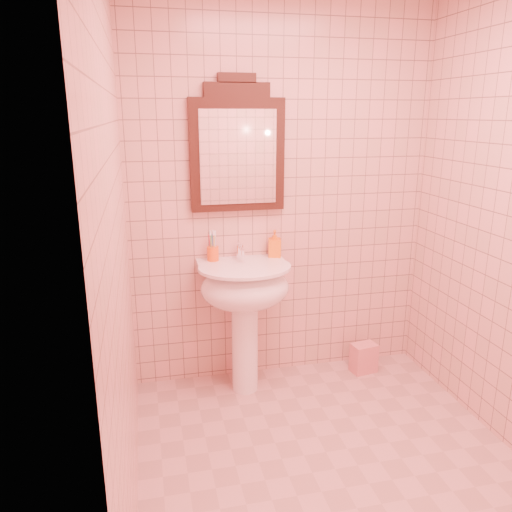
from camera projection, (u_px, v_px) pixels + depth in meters
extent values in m
plane|color=tan|center=(335.00, 469.00, 2.58)|extent=(2.20, 2.20, 0.00)
cube|color=#CCA38E|center=(282.00, 196.00, 3.27)|extent=(2.00, 0.02, 2.50)
cylinder|color=white|center=(245.00, 340.00, 3.25)|extent=(0.17, 0.17, 0.70)
ellipsoid|color=white|center=(245.00, 288.00, 3.13)|extent=(0.56, 0.46, 0.28)
cube|color=white|center=(240.00, 263.00, 3.25)|extent=(0.56, 0.15, 0.05)
cylinder|color=white|center=(245.00, 267.00, 3.09)|extent=(0.58, 0.58, 0.02)
cylinder|color=white|center=(240.00, 252.00, 3.23)|extent=(0.04, 0.04, 0.09)
cylinder|color=white|center=(241.00, 249.00, 3.17)|extent=(0.02, 0.10, 0.02)
cylinder|color=white|center=(243.00, 254.00, 3.13)|extent=(0.02, 0.02, 0.04)
cube|color=white|center=(239.00, 243.00, 3.23)|extent=(0.02, 0.07, 0.01)
cube|color=black|center=(237.00, 155.00, 3.11)|extent=(0.60, 0.05, 0.69)
cube|color=black|center=(237.00, 90.00, 3.00)|extent=(0.40, 0.05, 0.09)
cube|color=black|center=(237.00, 78.00, 2.98)|extent=(0.23, 0.05, 0.06)
cube|color=white|center=(238.00, 157.00, 3.09)|extent=(0.48, 0.01, 0.58)
cylinder|color=#EA5913|center=(213.00, 254.00, 3.19)|extent=(0.08, 0.08, 0.09)
cylinder|color=silver|center=(215.00, 248.00, 3.18)|extent=(0.01, 0.01, 0.17)
cylinder|color=#338CD8|center=(213.00, 247.00, 3.20)|extent=(0.01, 0.01, 0.17)
cylinder|color=#E5334C|center=(210.00, 248.00, 3.19)|extent=(0.01, 0.01, 0.17)
cylinder|color=#3FBF59|center=(211.00, 248.00, 3.17)|extent=(0.01, 0.01, 0.17)
cylinder|color=#D8CC4C|center=(214.00, 248.00, 3.17)|extent=(0.01, 0.01, 0.17)
imported|color=orange|center=(275.00, 244.00, 3.27)|extent=(0.10, 0.10, 0.18)
cube|color=pink|center=(364.00, 358.00, 3.54)|extent=(0.19, 0.14, 0.21)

